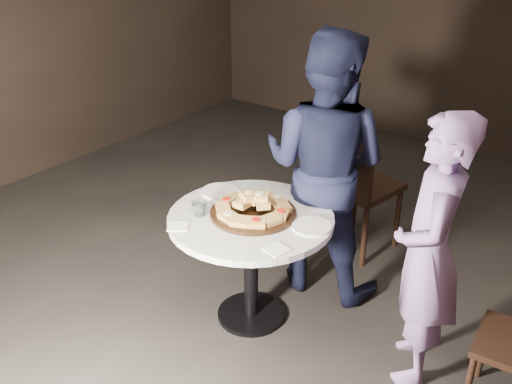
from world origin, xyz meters
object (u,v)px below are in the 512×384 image
chair_far (354,180)px  diner_teal (429,253)px  focaccia_pile (253,205)px  diner_navy (325,166)px  table (251,235)px  serving_board (253,213)px  water_glass (199,209)px

chair_far → diner_teal: 1.24m
focaccia_pile → diner_navy: (0.13, 0.56, 0.08)m
table → diner_teal: 1.01m
serving_board → chair_far: (0.11, 1.04, -0.16)m
table → chair_far: size_ratio=1.21×
serving_board → diner_teal: bearing=9.6°
serving_board → water_glass: 0.31m
table → chair_far: chair_far is taller
focaccia_pile → chair_far: size_ratio=0.45×
table → water_glass: bearing=-143.5°
serving_board → chair_far: size_ratio=0.50×
serving_board → chair_far: bearing=83.9°
serving_board → water_glass: size_ratio=5.65×
water_glass → chair_far: 1.29m
focaccia_pile → chair_far: 1.06m
chair_far → diner_navy: size_ratio=0.58×
table → water_glass: water_glass is taller
diner_teal → focaccia_pile: bearing=-102.7°
diner_teal → table: bearing=-101.5°
water_glass → focaccia_pile: bearing=39.6°
table → focaccia_pile: bearing=85.8°
water_glass → diner_navy: size_ratio=0.05×
water_glass → table: bearing=36.5°
water_glass → diner_navy: 0.85m
water_glass → chair_far: size_ratio=0.09×
diner_navy → diner_teal: (0.85, -0.40, -0.11)m
chair_far → table: bearing=94.1°
diner_navy → chair_far: bearing=-94.4°
table → diner_navy: 0.66m
serving_board → chair_far: 1.05m
table → serving_board: size_ratio=2.43×
chair_far → diner_teal: bearing=145.3°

